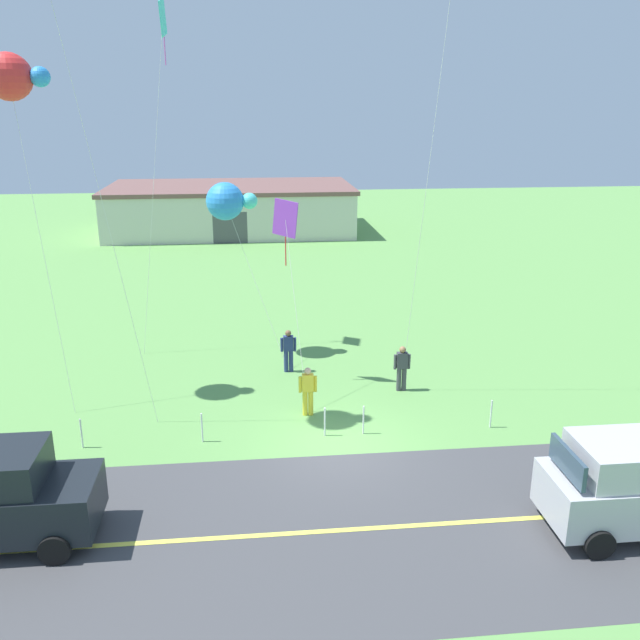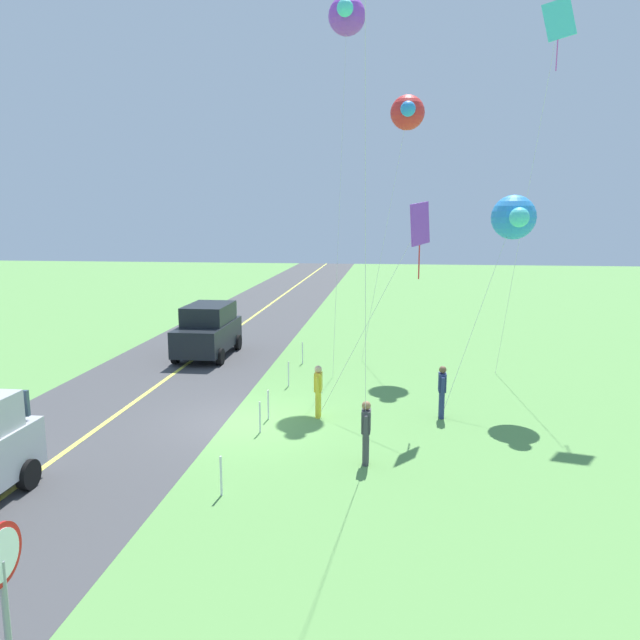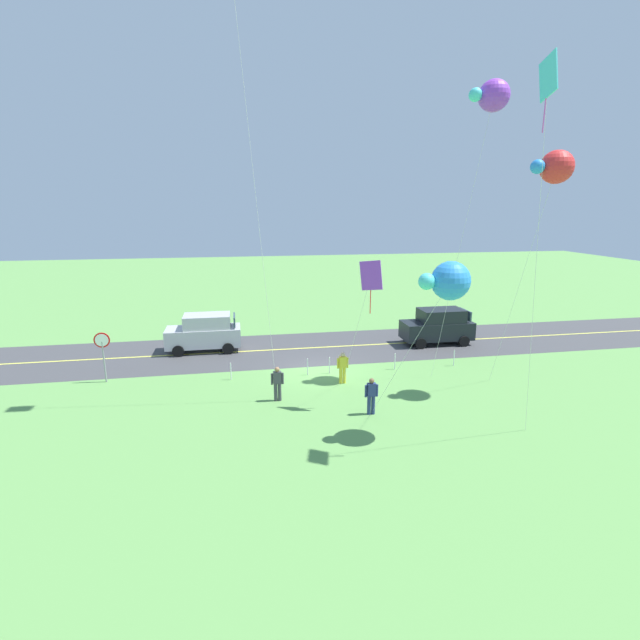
# 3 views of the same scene
# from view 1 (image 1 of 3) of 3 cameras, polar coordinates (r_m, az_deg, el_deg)

# --- Properties ---
(ground_plane) EXTENTS (120.00, 120.00, 0.10)m
(ground_plane) POSITION_cam_1_polar(r_m,az_deg,el_deg) (19.83, 1.61, -10.72)
(ground_plane) COLOR #60994C
(asphalt_road) EXTENTS (120.00, 7.00, 0.00)m
(asphalt_road) POSITION_cam_1_polar(r_m,az_deg,el_deg) (16.44, 3.54, -17.18)
(asphalt_road) COLOR #424244
(asphalt_road) RESTS_ON ground
(road_centre_stripe) EXTENTS (120.00, 0.16, 0.00)m
(road_centre_stripe) POSITION_cam_1_polar(r_m,az_deg,el_deg) (16.43, 3.54, -17.16)
(road_centre_stripe) COLOR #E5E04C
(road_centre_stripe) RESTS_ON asphalt_road
(car_suv_foreground) EXTENTS (4.40, 2.12, 2.24)m
(car_suv_foreground) POSITION_cam_1_polar(r_m,az_deg,el_deg) (17.42, 25.33, -12.39)
(car_suv_foreground) COLOR #B7B7BC
(car_suv_foreground) RESTS_ON ground
(person_adult_near) EXTENTS (0.58, 0.22, 1.60)m
(person_adult_near) POSITION_cam_1_polar(r_m,az_deg,el_deg) (21.29, -1.03, -5.89)
(person_adult_near) COLOR yellow
(person_adult_near) RESTS_ON ground
(person_adult_companion) EXTENTS (0.58, 0.22, 1.60)m
(person_adult_companion) POSITION_cam_1_polar(r_m,az_deg,el_deg) (24.68, -2.68, -2.49)
(person_adult_companion) COLOR navy
(person_adult_companion) RESTS_ON ground
(person_child_watcher) EXTENTS (0.58, 0.22, 1.60)m
(person_child_watcher) POSITION_cam_1_polar(r_m,az_deg,el_deg) (23.23, 6.92, -3.93)
(person_child_watcher) COLOR #3F3F47
(person_child_watcher) RESTS_ON ground
(kite_red_low) EXTENTS (0.91, 3.24, 6.43)m
(kite_red_low) POSITION_cam_1_polar(r_m,az_deg,el_deg) (22.65, -2.93, 8.29)
(kite_red_low) COLOR silver
(kite_red_low) RESTS_ON ground
(kite_blue_mid) EXTENTS (2.85, 2.92, 6.67)m
(kite_blue_mid) POSITION_cam_1_polar(r_m,az_deg,el_deg) (25.58, -7.86, 9.88)
(kite_blue_mid) COLOR silver
(kite_blue_mid) RESTS_ON ground
(kite_green_far) EXTENTS (1.52, 1.81, 13.04)m
(kite_green_far) POSITION_cam_1_polar(r_m,az_deg,el_deg) (27.07, -13.14, 22.99)
(kite_green_far) COLOR silver
(kite_green_far) RESTS_ON ground
(kite_orange_near) EXTENTS (1.92, 2.39, 10.87)m
(kite_orange_near) POSITION_cam_1_polar(r_m,az_deg,el_deg) (23.10, -24.61, 18.14)
(kite_orange_near) COLOR silver
(kite_orange_near) RESTS_ON ground
(warehouse_distant) EXTENTS (18.36, 10.20, 3.50)m
(warehouse_distant) POSITION_cam_1_polar(r_m,az_deg,el_deg) (53.00, -7.50, 9.34)
(warehouse_distant) COLOR beige
(warehouse_distant) RESTS_ON ground
(fence_post_0) EXTENTS (0.05, 0.05, 0.90)m
(fence_post_0) POSITION_cam_1_polar(r_m,az_deg,el_deg) (20.67, -19.46, -9.00)
(fence_post_0) COLOR silver
(fence_post_0) RESTS_ON ground
(fence_post_1) EXTENTS (0.05, 0.05, 0.90)m
(fence_post_1) POSITION_cam_1_polar(r_m,az_deg,el_deg) (20.13, -9.91, -8.93)
(fence_post_1) COLOR silver
(fence_post_1) RESTS_ON ground
(fence_post_2) EXTENTS (0.05, 0.05, 0.90)m
(fence_post_2) POSITION_cam_1_polar(r_m,az_deg,el_deg) (20.18, 0.41, -8.58)
(fence_post_2) COLOR silver
(fence_post_2) RESTS_ON ground
(fence_post_3) EXTENTS (0.05, 0.05, 0.90)m
(fence_post_3) POSITION_cam_1_polar(r_m,az_deg,el_deg) (20.33, 3.68, -8.41)
(fence_post_3) COLOR silver
(fence_post_3) RESTS_ON ground
(fence_post_4) EXTENTS (0.05, 0.05, 0.90)m
(fence_post_4) POSITION_cam_1_polar(r_m,az_deg,el_deg) (21.30, 14.22, -7.68)
(fence_post_4) COLOR silver
(fence_post_4) RESTS_ON ground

